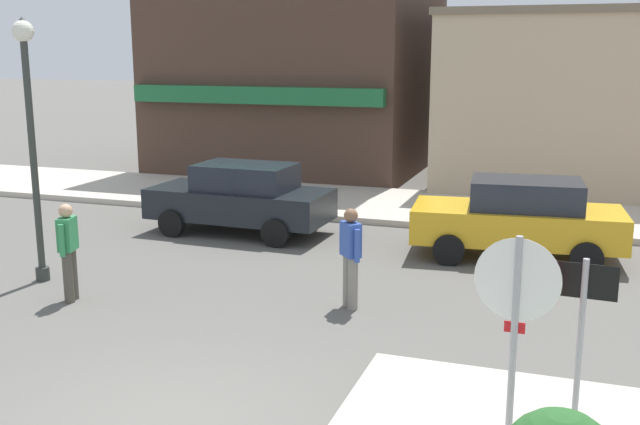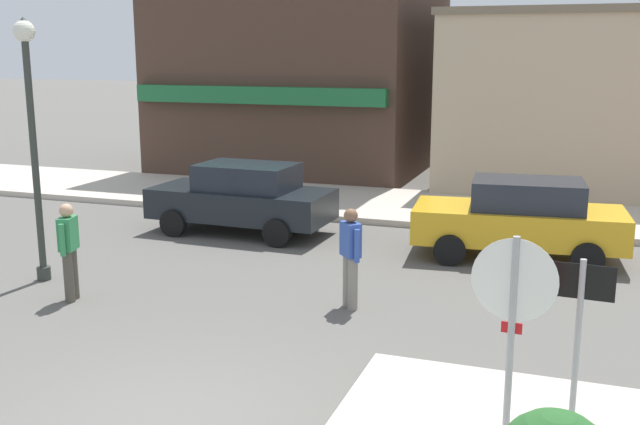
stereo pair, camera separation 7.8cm
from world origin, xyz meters
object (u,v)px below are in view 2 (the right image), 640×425
at_px(pedestrian_crossing_far, 69,249).
at_px(parked_car_nearest, 243,197).
at_px(one_way_sign, 578,337).
at_px(lamp_post, 31,113).
at_px(pedestrian_crossing_near, 350,255).
at_px(parked_car_second, 520,218).
at_px(stop_sign, 512,316).

bearing_deg(pedestrian_crossing_far, parked_car_nearest, 82.41).
xyz_separation_m(one_way_sign, lamp_post, (-8.97, 3.25, 1.63)).
bearing_deg(pedestrian_crossing_far, one_way_sign, -17.79).
height_order(pedestrian_crossing_near, pedestrian_crossing_far, same).
xyz_separation_m(parked_car_second, pedestrian_crossing_far, (-6.66, -5.04, 0.06)).
distance_m(stop_sign, one_way_sign, 0.65).
bearing_deg(parked_car_nearest, pedestrian_crossing_near, -46.80).
bearing_deg(parked_car_nearest, stop_sign, -49.97).
bearing_deg(parked_car_second, lamp_post, -151.37).
relative_size(lamp_post, pedestrian_crossing_far, 2.82).
bearing_deg(pedestrian_crossing_near, lamp_post, -175.92).
bearing_deg(pedestrian_crossing_near, stop_sign, -53.65).
bearing_deg(parked_car_nearest, lamp_post, -113.18).
distance_m(one_way_sign, parked_car_second, 7.63).
height_order(parked_car_second, pedestrian_crossing_near, pedestrian_crossing_near).
xyz_separation_m(parked_car_nearest, parked_car_second, (5.97, -0.07, 0.00)).
relative_size(stop_sign, pedestrian_crossing_near, 1.43).
distance_m(lamp_post, pedestrian_crossing_far, 2.52).
relative_size(one_way_sign, parked_car_nearest, 0.52).
bearing_deg(lamp_post, stop_sign, -22.04).
relative_size(stop_sign, lamp_post, 0.51).
relative_size(one_way_sign, pedestrian_crossing_near, 1.30).
height_order(parked_car_second, pedestrian_crossing_far, pedestrian_crossing_far).
bearing_deg(parked_car_second, stop_sign, -86.09).
height_order(stop_sign, pedestrian_crossing_far, stop_sign).
bearing_deg(lamp_post, pedestrian_crossing_far, -32.61).
distance_m(lamp_post, pedestrian_crossing_near, 5.97).
bearing_deg(pedestrian_crossing_near, parked_car_nearest, 133.20).
bearing_deg(one_way_sign, stop_sign, -167.70).
relative_size(parked_car_nearest, pedestrian_crossing_far, 2.52).
distance_m(parked_car_nearest, pedestrian_crossing_far, 5.15).
xyz_separation_m(one_way_sign, pedestrian_crossing_near, (-3.39, 3.65, -0.46)).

